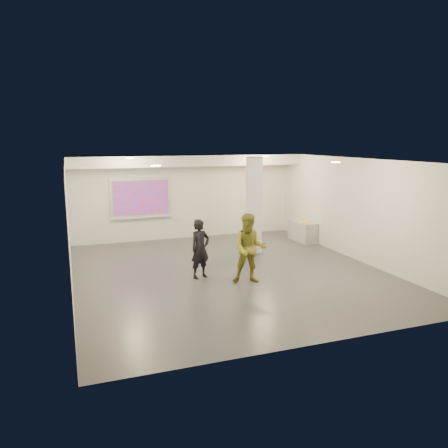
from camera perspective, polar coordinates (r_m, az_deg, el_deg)
name	(u,v)px	position (r m, az deg, el deg)	size (l,w,h in m)	color
floor	(229,272)	(11.87, 0.66, -6.28)	(8.00, 9.00, 0.01)	#383B3F
ceiling	(229,160)	(11.34, 0.69, 8.35)	(8.00, 9.00, 0.01)	white
wall_back	(185,197)	(15.76, -5.06, 3.56)	(8.00, 0.01, 3.00)	silver
wall_front	(322,261)	(7.56, 12.71, -4.79)	(8.00, 0.01, 3.00)	silver
wall_left	(69,228)	(10.81, -19.62, -0.44)	(0.01, 9.00, 3.00)	silver
wall_right	(356,209)	(13.42, 16.90, 1.84)	(0.01, 9.00, 3.00)	silver
soffit_band	(189,160)	(15.11, -4.60, 8.28)	(8.00, 1.10, 0.36)	silver
downlight_nw	(129,158)	(13.25, -12.25, 8.39)	(0.22, 0.22, 0.02)	#FFEE8F
downlight_ne	(266,156)	(14.50, 5.45, 8.79)	(0.22, 0.22, 0.02)	#FFEE8F
downlight_sw	(156,166)	(9.30, -8.91, 7.52)	(0.22, 0.22, 0.02)	#FFEE8F
downlight_se	(336,162)	(11.02, 14.39, 7.83)	(0.22, 0.22, 0.02)	#FFEE8F
column	(254,205)	(13.71, 3.93, 2.47)	(0.52, 0.52, 3.00)	white
projection_screen	(141,198)	(15.38, -10.80, 3.33)	(2.10, 0.13, 1.42)	silver
credenza	(303,231)	(15.59, 10.23, -0.94)	(0.50, 1.21, 0.70)	#9FA2A5
papers_stack	(304,222)	(15.41, 10.39, 0.29)	(0.23, 0.30, 0.02)	silver
postit_pad	(305,222)	(15.32, 10.58, 0.24)	(0.21, 0.28, 0.03)	yellow
cardboard_back	(247,245)	(13.52, 3.00, -2.75)	(0.58, 0.05, 0.63)	#996942
cardboard_front	(248,249)	(13.36, 3.22, -3.23)	(0.45, 0.05, 0.50)	#996942
woman	(200,249)	(11.21, -3.13, -3.26)	(0.56, 0.37, 1.53)	black
man	(250,248)	(10.82, 3.36, -3.21)	(0.85, 0.66, 1.74)	olive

